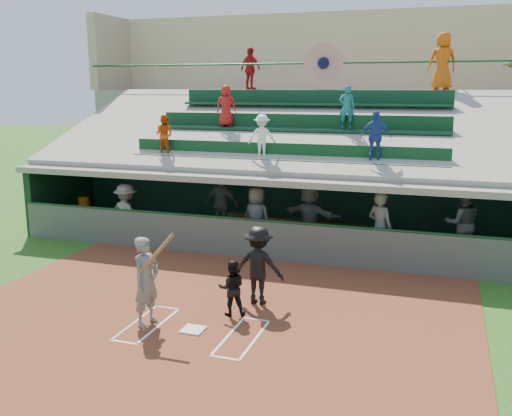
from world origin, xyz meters
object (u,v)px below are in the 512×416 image
(white_table, at_px, (85,218))
(batter_at_plate, at_px, (146,281))
(catcher, at_px, (232,288))
(home_plate, at_px, (193,330))
(water_cooler, at_px, (84,202))

(white_table, bearing_deg, batter_at_plate, -29.82)
(batter_at_plate, height_order, catcher, batter_at_plate)
(catcher, bearing_deg, home_plate, 42.42)
(catcher, relative_size, white_table, 1.53)
(water_cooler, bearing_deg, white_table, -55.05)
(batter_at_plate, relative_size, catcher, 1.65)
(batter_at_plate, distance_m, catcher, 1.78)
(home_plate, xyz_separation_m, white_table, (-7.00, 6.51, 0.35))
(white_table, bearing_deg, home_plate, -25.43)
(white_table, xyz_separation_m, water_cooler, (-0.05, 0.07, 0.52))
(water_cooler, bearing_deg, home_plate, -43.05)
(home_plate, bearing_deg, catcher, 65.66)
(batter_at_plate, relative_size, water_cooler, 5.34)
(white_table, height_order, water_cooler, water_cooler)
(home_plate, height_order, catcher, catcher)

